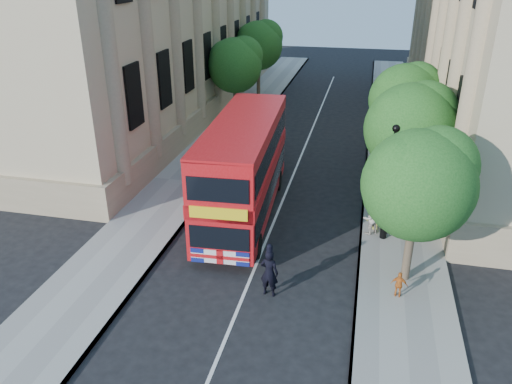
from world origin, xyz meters
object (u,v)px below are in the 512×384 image
Objects in this scene: box_van at (256,149)px; double_decker_bus at (244,167)px; woman_pedestrian at (371,218)px; police_constable at (269,273)px; lamp_post at (389,188)px.

double_decker_bus is at bearing -78.78° from box_van.
double_decker_bus is 6.70× the size of woman_pedestrian.
woman_pedestrian is at bearing -115.81° from police_constable.
box_van is (-0.67, 5.47, -1.12)m from double_decker_bus.
lamp_post reaches higher than police_constable.
double_decker_bus reaches higher than woman_pedestrian.
lamp_post is 6.56m from double_decker_bus.
box_van is at bearing -67.00° from police_constable.
lamp_post is 2.75× the size of police_constable.
double_decker_bus is at bearing 172.57° from lamp_post.
woman_pedestrian is (5.90, -0.58, -1.69)m from double_decker_bus.
double_decker_bus is at bearing -59.85° from police_constable.
double_decker_bus reaches higher than police_constable.
woman_pedestrian is at bearing -38.41° from box_van.
box_van reaches higher than woman_pedestrian.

